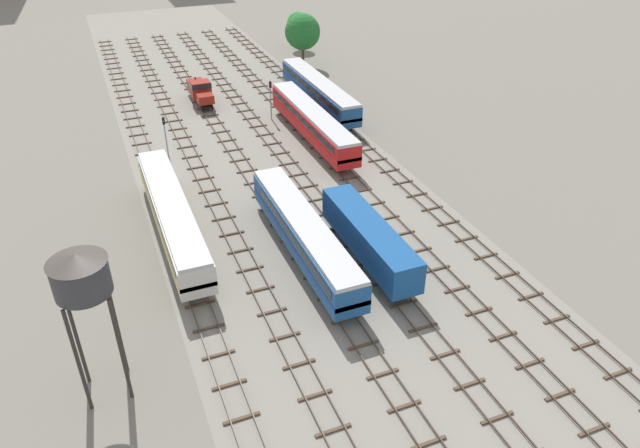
% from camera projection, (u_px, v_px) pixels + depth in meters
% --- Properties ---
extents(ground_plane, '(480.00, 480.00, 0.00)m').
position_uv_depth(ground_plane, '(267.00, 166.00, 67.19)').
color(ground_plane, slate).
extents(ballast_bed, '(28.77, 176.00, 0.01)m').
position_uv_depth(ballast_bed, '(267.00, 166.00, 67.19)').
color(ballast_bed, gray).
rests_on(ballast_bed, ground).
extents(track_far_left, '(2.40, 126.00, 0.29)m').
position_uv_depth(track_far_left, '(155.00, 180.00, 63.94)').
color(track_far_left, '#47382D').
rests_on(track_far_left, ground).
extents(track_left, '(2.40, 126.00, 0.29)m').
position_uv_depth(track_left, '(200.00, 172.00, 65.53)').
color(track_left, '#47382D').
rests_on(track_left, ground).
extents(track_centre_left, '(2.40, 126.00, 0.29)m').
position_uv_depth(track_centre_left, '(243.00, 165.00, 67.11)').
color(track_centre_left, '#47382D').
rests_on(track_centre_left, ground).
extents(track_centre, '(2.40, 126.00, 0.29)m').
position_uv_depth(track_centre, '(284.00, 158.00, 68.70)').
color(track_centre, '#47382D').
rests_on(track_centre, ground).
extents(track_centre_right, '(2.40, 126.00, 0.29)m').
position_uv_depth(track_centre_right, '(324.00, 151.00, 70.29)').
color(track_centre_right, '#47382D').
rests_on(track_centre_right, ground).
extents(track_right, '(2.40, 126.00, 0.29)m').
position_uv_depth(track_right, '(361.00, 145.00, 71.87)').
color(track_right, '#47382D').
rests_on(track_right, ground).
extents(freight_boxcar_centre_nearest, '(2.87, 14.00, 3.60)m').
position_uv_depth(freight_boxcar_centre_nearest, '(369.00, 237.00, 50.12)').
color(freight_boxcar_centre_nearest, '#194C8C').
rests_on(freight_boxcar_centre_nearest, ground).
extents(diesel_railcar_centre_left_near, '(2.96, 20.50, 3.80)m').
position_uv_depth(diesel_railcar_centre_left_near, '(304.00, 233.00, 50.39)').
color(diesel_railcar_centre_left_near, '#194C8C').
rests_on(diesel_railcar_centre_left_near, ground).
extents(passenger_coach_far_left_mid, '(2.96, 22.00, 3.80)m').
position_uv_depth(passenger_coach_far_left_mid, '(172.00, 214.00, 53.10)').
color(passenger_coach_far_left_mid, beige).
rests_on(passenger_coach_far_left_mid, ground).
extents(passenger_coach_centre_right_midfar, '(2.96, 22.00, 3.80)m').
position_uv_depth(passenger_coach_centre_right_midfar, '(312.00, 121.00, 71.80)').
color(passenger_coach_centre_right_midfar, red).
rests_on(passenger_coach_centre_right_midfar, ground).
extents(passenger_coach_right_far, '(2.96, 22.00, 3.80)m').
position_uv_depth(passenger_coach_right_far, '(319.00, 90.00, 81.40)').
color(passenger_coach_right_far, '#194C8C').
rests_on(passenger_coach_right_far, ground).
extents(shunter_loco_centre_left_farther, '(2.74, 8.46, 3.10)m').
position_uv_depth(shunter_loco_centre_left_farther, '(200.00, 90.00, 83.22)').
color(shunter_loco_centre_left_farther, maroon).
rests_on(shunter_loco_centre_left_farther, ground).
extents(water_tower, '(3.50, 3.50, 10.81)m').
position_uv_depth(water_tower, '(81.00, 278.00, 34.19)').
color(water_tower, '#2D2826').
rests_on(water_tower, ground).
extents(signal_post_nearest, '(0.28, 0.47, 5.31)m').
position_uv_depth(signal_post_nearest, '(271.00, 95.00, 77.47)').
color(signal_post_nearest, gray).
rests_on(signal_post_nearest, ground).
extents(signal_post_near, '(0.28, 0.47, 4.91)m').
position_uv_depth(signal_post_near, '(165.00, 131.00, 67.90)').
color(signal_post_near, gray).
rests_on(signal_post_near, ground).
extents(lineside_tree_0, '(5.81, 5.81, 8.71)m').
position_uv_depth(lineside_tree_0, '(303.00, 32.00, 96.06)').
color(lineside_tree_0, '#4C331E').
rests_on(lineside_tree_0, ground).
extents(lineside_tree_1, '(3.95, 3.95, 6.54)m').
position_uv_depth(lineside_tree_1, '(298.00, 24.00, 106.06)').
color(lineside_tree_1, '#4C331E').
rests_on(lineside_tree_1, ground).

